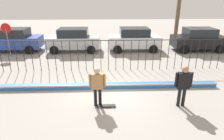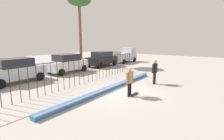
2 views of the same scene
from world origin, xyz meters
TOP-DOWN VIEW (x-y plane):
  - ground_plane at (0.00, 0.00)m, footprint 60.00×60.00m
  - bowl_coping_ledge at (0.00, 0.63)m, footprint 11.00×0.41m
  - perimeter_fence at (-0.00, 3.17)m, footprint 14.04×0.04m
  - skateboarder at (-0.55, -1.05)m, footprint 0.70×0.26m
  - skateboard at (-0.20, -1.18)m, footprint 0.80×0.20m
  - camera_operator at (2.99, -1.22)m, footprint 0.73×0.27m
  - parked_car_silver at (-2.78, 7.79)m, footprint 4.30×2.12m
  - parked_car_white at (2.27, 7.82)m, footprint 4.30×2.12m
  - parked_car_black at (7.66, 7.52)m, footprint 4.30×2.12m
  - pickup_truck at (13.06, 7.32)m, footprint 4.70×2.12m
  - palm_tree_tall at (6.66, 10.27)m, footprint 2.99×2.99m

SIDE VIEW (x-z plane):
  - ground_plane at x=0.00m, z-range 0.00..0.00m
  - skateboard at x=-0.20m, z-range 0.02..0.10m
  - bowl_coping_ledge at x=0.00m, z-range -0.01..0.25m
  - parked_car_silver at x=-2.78m, z-range 0.02..1.92m
  - parked_car_white at x=2.27m, z-range 0.02..1.92m
  - parked_car_black at x=7.66m, z-range 0.02..1.92m
  - pickup_truck at x=13.06m, z-range -0.08..2.16m
  - skateboarder at x=-0.55m, z-range 0.17..1.92m
  - camera_operator at x=2.99m, z-range 0.18..1.99m
  - perimeter_fence at x=0.00m, z-range 0.21..2.14m
  - palm_tree_tall at x=6.66m, z-range 3.48..12.65m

